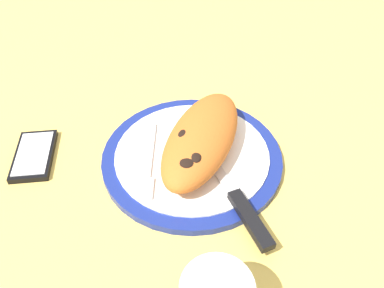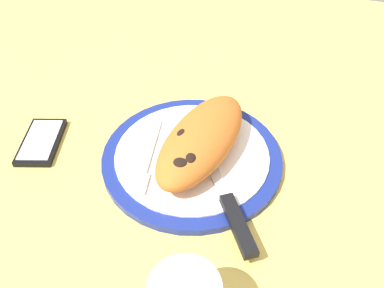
{
  "view_description": "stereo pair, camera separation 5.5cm",
  "coord_description": "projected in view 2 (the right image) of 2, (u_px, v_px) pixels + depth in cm",
  "views": [
    {
      "loc": [
        43.19,
        8.35,
        45.91
      ],
      "look_at": [
        0.0,
        0.0,
        3.61
      ],
      "focal_mm": 35.88,
      "sensor_mm": 36.0,
      "label": 1
    },
    {
      "loc": [
        41.8,
        13.72,
        45.91
      ],
      "look_at": [
        0.0,
        0.0,
        3.61
      ],
      "focal_mm": 35.88,
      "sensor_mm": 36.0,
      "label": 2
    }
  ],
  "objects": [
    {
      "name": "calzone",
      "position": [
        202.0,
        139.0,
        0.6
      ],
      "size": [
        24.57,
        13.51,
        6.07
      ],
      "color": "#C16023",
      "rests_on": "plate"
    },
    {
      "name": "fork",
      "position": [
        147.0,
        161.0,
        0.61
      ],
      "size": [
        16.64,
        4.55,
        0.4
      ],
      "color": "silver",
      "rests_on": "plate"
    },
    {
      "name": "plate",
      "position": [
        192.0,
        156.0,
        0.63
      ],
      "size": [
        29.39,
        29.39,
        1.61
      ],
      "color": "navy",
      "rests_on": "ground_plane"
    },
    {
      "name": "ground_plane",
      "position": [
        192.0,
        166.0,
        0.65
      ],
      "size": [
        150.0,
        150.0,
        3.0
      ],
      "primitive_type": "cube",
      "color": "#DBB756"
    },
    {
      "name": "smartphone",
      "position": [
        41.0,
        141.0,
        0.66
      ],
      "size": [
        12.47,
        9.15,
        1.16
      ],
      "color": "black",
      "rests_on": "ground_plane"
    },
    {
      "name": "knife",
      "position": [
        230.0,
        206.0,
        0.54
      ],
      "size": [
        20.96,
        14.85,
        1.2
      ],
      "color": "silver",
      "rests_on": "plate"
    }
  ]
}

